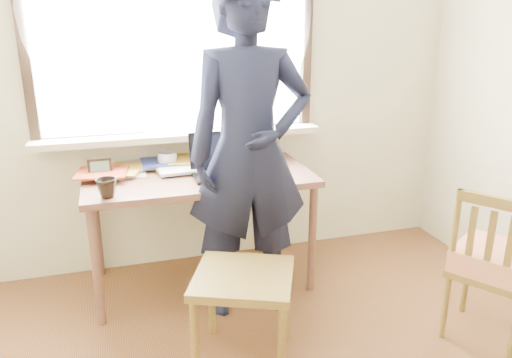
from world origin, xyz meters
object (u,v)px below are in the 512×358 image
object	(u,v)px
laptop	(221,165)
side_chair	(494,262)
mug_dark	(107,188)
work_chair	(243,288)
person	(250,153)
desk	(199,186)
mug_white	(168,160)

from	to	relation	value
laptop	side_chair	world-z (taller)	laptop
mug_dark	work_chair	distance (m)	0.91
person	work_chair	bearing A→B (deg)	-106.22
desk	work_chair	world-z (taller)	desk
desk	laptop	xyz separation A→B (m)	(0.13, -0.03, 0.14)
mug_white	side_chair	distance (m)	1.99
laptop	person	size ratio (longest dim) A/B	0.19
desk	mug_dark	world-z (taller)	mug_dark
work_chair	desk	bearing A→B (deg)	93.71
mug_dark	person	xyz separation A→B (m)	(0.77, -0.08, 0.16)
desk	work_chair	bearing A→B (deg)	-86.29
mug_dark	side_chair	xyz separation A→B (m)	(1.90, -0.77, -0.34)
mug_white	work_chair	bearing A→B (deg)	-78.24
mug_dark	side_chair	world-z (taller)	side_chair
work_chair	person	distance (m)	0.75
desk	person	world-z (taller)	person
laptop	side_chair	xyz separation A→B (m)	(1.22, -1.00, -0.35)
desk	laptop	distance (m)	0.19
desk	laptop	size ratio (longest dim) A/B	3.80
person	mug_dark	bearing A→B (deg)	177.44
desk	mug_dark	distance (m)	0.62
mug_white	work_chair	xyz separation A→B (m)	(0.22, -1.04, -0.38)
desk	person	xyz separation A→B (m)	(0.23, -0.33, 0.28)
side_chair	person	bearing A→B (deg)	148.43
laptop	mug_white	world-z (taller)	laptop
desk	mug_white	xyz separation A→B (m)	(-0.16, 0.21, 0.13)
side_chair	mug_dark	bearing A→B (deg)	157.91
laptop	side_chair	bearing A→B (deg)	-39.32
work_chair	person	world-z (taller)	person
desk	mug_white	distance (m)	0.30
mug_dark	person	distance (m)	0.79
desk	side_chair	size ratio (longest dim) A/B	1.62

